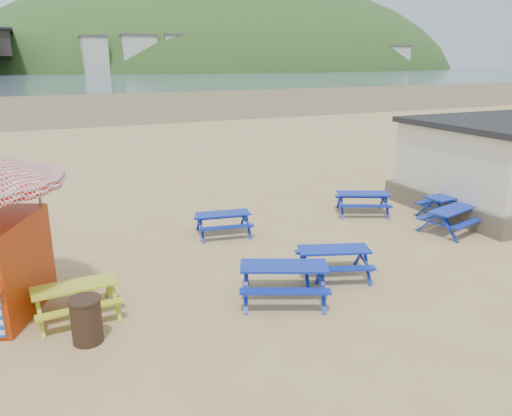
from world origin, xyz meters
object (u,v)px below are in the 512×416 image
picnic_table_blue_a (223,224)px  litter_bin (86,320)px  picnic_table_yellow (76,300)px  picnic_table_blue_b (363,203)px

picnic_table_blue_a → litter_bin: (-4.53, -4.61, 0.12)m
picnic_table_blue_a → picnic_table_yellow: size_ratio=1.03×
picnic_table_blue_a → picnic_table_yellow: bearing=-133.4°
picnic_table_blue_a → picnic_table_yellow: (-4.62, -3.48, 0.01)m
picnic_table_yellow → litter_bin: bearing=-89.1°
picnic_table_blue_a → picnic_table_blue_b: (5.20, 0.02, 0.03)m
picnic_table_yellow → picnic_table_blue_a: bearing=33.7°
picnic_table_blue_a → picnic_table_blue_b: bearing=9.8°
picnic_table_yellow → litter_bin: size_ratio=1.96×
picnic_table_yellow → litter_bin: 1.14m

